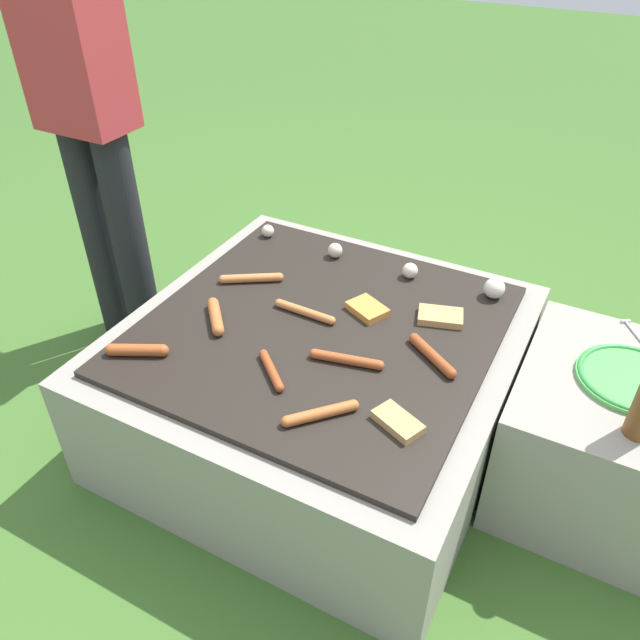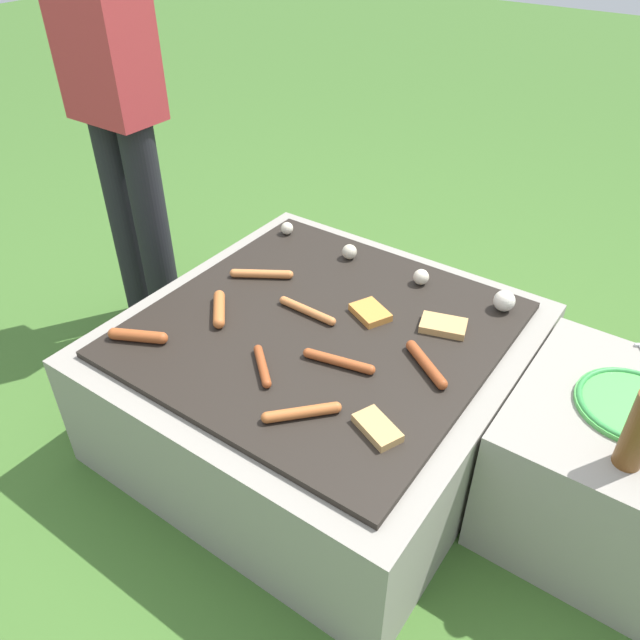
# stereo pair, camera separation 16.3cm
# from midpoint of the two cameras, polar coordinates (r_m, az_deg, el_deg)

# --- Properties ---
(ground_plane) EXTENTS (14.00, 14.00, 0.00)m
(ground_plane) POSITION_cam_midpoint_polar(r_m,az_deg,el_deg) (1.90, 2.49, -9.88)
(ground_plane) COLOR #3D6628
(grill) EXTENTS (1.00, 1.00, 0.38)m
(grill) POSITION_cam_midpoint_polar(r_m,az_deg,el_deg) (1.77, 2.65, -5.65)
(grill) COLOR gray
(grill) RESTS_ON ground_plane
(side_ledge) EXTENTS (0.48, 0.53, 0.38)m
(side_ledge) POSITION_cam_midpoint_polar(r_m,az_deg,el_deg) (1.73, 27.29, -12.05)
(side_ledge) COLOR gray
(side_ledge) RESTS_ON ground_plane
(person_standing) EXTENTS (0.26, 0.20, 1.54)m
(person_standing) POSITION_cam_midpoint_polar(r_m,az_deg,el_deg) (1.99, -16.35, 20.88)
(person_standing) COLOR black
(person_standing) RESTS_ON ground_plane
(sausage_front_left) EXTENTS (0.19, 0.03, 0.02)m
(sausage_front_left) POSITION_cam_midpoint_polar(r_m,az_deg,el_deg) (1.68, 1.59, 0.76)
(sausage_front_left) COLOR #C6753D
(sausage_front_left) RESTS_ON grill
(sausage_mid_left) EXTENTS (0.12, 0.13, 0.03)m
(sausage_mid_left) POSITION_cam_midpoint_polar(r_m,az_deg,el_deg) (1.69, -6.51, 0.91)
(sausage_mid_left) COLOR #B7602D
(sausage_mid_left) RESTS_ON grill
(sausage_back_right) EXTENTS (0.12, 0.11, 0.02)m
(sausage_back_right) POSITION_cam_midpoint_polar(r_m,az_deg,el_deg) (1.50, -2.21, -4.34)
(sausage_back_right) COLOR #93421E
(sausage_back_right) RESTS_ON grill
(sausage_front_center) EXTENTS (0.16, 0.11, 0.02)m
(sausage_front_center) POSITION_cam_midpoint_polar(r_m,az_deg,el_deg) (1.83, -2.84, 4.15)
(sausage_front_center) COLOR #C6753D
(sausage_front_center) RESTS_ON grill
(sausage_back_center) EXTENTS (0.13, 0.14, 0.03)m
(sausage_back_center) POSITION_cam_midpoint_polar(r_m,az_deg,el_deg) (1.38, 1.72, -8.60)
(sausage_back_center) COLOR #B7602D
(sausage_back_center) RESTS_ON grill
(sausage_back_left) EXTENTS (0.18, 0.06, 0.02)m
(sausage_back_left) POSITION_cam_midpoint_polar(r_m,az_deg,el_deg) (1.52, 4.81, -3.90)
(sausage_back_left) COLOR #A34C23
(sausage_back_left) RESTS_ON grill
(sausage_mid_right) EXTENTS (0.15, 0.09, 0.03)m
(sausage_mid_right) POSITION_cam_midpoint_polar(r_m,az_deg,el_deg) (1.63, -13.61, -1.53)
(sausage_mid_right) COLOR #A34C23
(sausage_mid_right) RESTS_ON grill
(sausage_front_right) EXTENTS (0.15, 0.11, 0.03)m
(sausage_front_right) POSITION_cam_midpoint_polar(r_m,az_deg,el_deg) (1.54, 12.70, -4.07)
(sausage_front_right) COLOR #93421E
(sausage_front_right) RESTS_ON grill
(bread_slice_right) EXTENTS (0.13, 0.11, 0.02)m
(bread_slice_right) POSITION_cam_midpoint_polar(r_m,az_deg,el_deg) (1.69, 7.39, 0.59)
(bread_slice_right) COLOR #D18438
(bread_slice_right) RESTS_ON grill
(bread_slice_left) EXTENTS (0.14, 0.11, 0.02)m
(bread_slice_left) POSITION_cam_midpoint_polar(r_m,az_deg,el_deg) (1.68, 13.96, -0.60)
(bread_slice_left) COLOR tan
(bread_slice_left) RESTS_ON grill
(bread_slice_center) EXTENTS (0.13, 0.10, 0.02)m
(bread_slice_center) POSITION_cam_midpoint_polar(r_m,az_deg,el_deg) (1.37, 8.72, -9.88)
(bread_slice_center) COLOR tan
(bread_slice_center) RESTS_ON grill
(mushroom_row) EXTENTS (0.79, 0.07, 0.06)m
(mushroom_row) POSITION_cam_midpoint_polar(r_m,az_deg,el_deg) (1.84, 11.46, 4.12)
(mushroom_row) COLOR beige
(mushroom_row) RESTS_ON grill
(plate_colorful) EXTENTS (0.25, 0.25, 0.02)m
(plate_colorful) POSITION_cam_midpoint_polar(r_m,az_deg,el_deg) (1.61, 29.36, -6.91)
(plate_colorful) COLOR #4CB24C
(plate_colorful) RESTS_ON side_ledge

